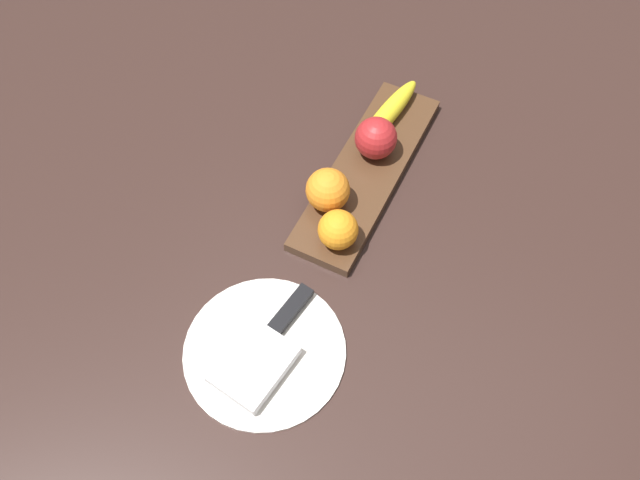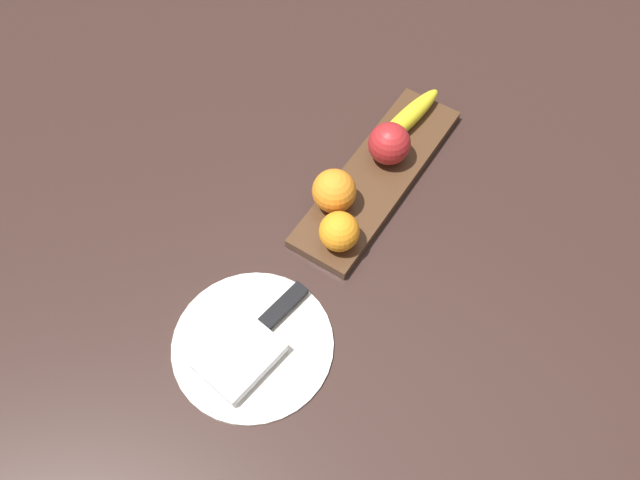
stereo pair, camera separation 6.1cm
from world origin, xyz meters
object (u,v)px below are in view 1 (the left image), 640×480
orange_near_banana (328,190)px  dinner_plate (264,350)px  apple (376,138)px  fruit_tray (367,171)px  banana (388,113)px  orange_near_apple (338,230)px  knife (285,317)px  folded_napkin (254,365)px

orange_near_banana → dinner_plate: size_ratio=0.30×
orange_near_banana → dinner_plate: (0.28, 0.03, -0.05)m
apple → dinner_plate: 0.42m
fruit_tray → banana: bearing=-173.5°
orange_near_apple → knife: 0.16m
folded_napkin → knife: (-0.09, 0.00, -0.00)m
dinner_plate → folded_napkin: 0.03m
banana → knife: size_ratio=1.07×
orange_near_banana → orange_near_apple: bearing=38.5°
folded_napkin → banana: bearing=-178.5°
knife → folded_napkin: bearing=6.5°
fruit_tray → dinner_plate: fruit_tray is taller
banana → dinner_plate: 0.50m
fruit_tray → orange_near_banana: orange_near_banana is taller
fruit_tray → folded_napkin: folded_napkin is taller
fruit_tray → knife: 0.32m
apple → knife: bearing=1.2°
banana → orange_near_apple: orange_near_apple is taller
banana → apple: bearing=-165.2°
orange_near_apple → orange_near_banana: (-0.06, -0.05, 0.00)m
orange_near_banana → dinner_plate: orange_near_banana is taller
orange_near_apple → dinner_plate: 0.22m
apple → folded_napkin: (0.44, 0.00, -0.04)m
folded_napkin → fruit_tray: bearing=180.0°
folded_napkin → knife: bearing=177.5°
orange_near_apple → dinner_plate: (0.22, -0.02, -0.05)m
apple → orange_near_banana: size_ratio=1.01×
orange_near_apple → orange_near_banana: orange_near_banana is taller
fruit_tray → folded_napkin: (0.41, 0.00, 0.01)m
fruit_tray → apple: bearing=-174.4°
apple → orange_near_banana: same height
fruit_tray → banana: 0.12m
fruit_tray → folded_napkin: 0.41m
apple → folded_napkin: apple is taller
fruit_tray → orange_near_apple: 0.17m
fruit_tray → knife: bearing=0.7°
orange_near_apple → folded_napkin: (0.25, -0.02, -0.03)m
orange_near_banana → apple: bearing=169.3°
orange_near_apple → apple: bearing=-173.7°
knife → orange_near_banana: bearing=-162.3°
fruit_tray → knife: (0.32, 0.00, 0.00)m
fruit_tray → orange_near_apple: size_ratio=6.23×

